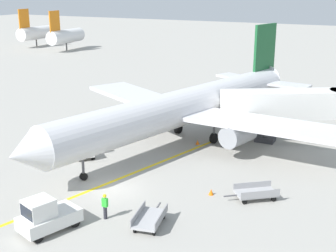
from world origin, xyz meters
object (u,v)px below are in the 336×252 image
object	(u,v)px
safety_cone_wingtip_left	(198,142)
jet_bridge	(301,105)
pushback_tug	(46,216)
airliner	(186,107)
safety_cone_nose_left	(79,126)
ground_crew_marshaller	(105,206)
safety_cone_tail_area	(211,192)
baggage_cart_loaded	(256,193)
safety_cone_nose_right	(80,212)
baggage_cart_empty_trailing	(150,219)
baggage_tug_near_wing	(84,146)
safety_cone_wingtip_right	(39,151)
belt_loader_forward_hold	(107,131)

from	to	relation	value
safety_cone_wingtip_left	jet_bridge	bearing A→B (deg)	32.22
jet_bridge	pushback_tug	xyz separation A→B (m)	(-10.36, -23.71, -2.55)
airliner	safety_cone_nose_left	world-z (taller)	airliner
ground_crew_marshaller	safety_cone_tail_area	distance (m)	7.86
jet_bridge	baggage_cart_loaded	xyz separation A→B (m)	(-0.18, -13.99, -3.07)
jet_bridge	safety_cone_nose_right	distance (m)	23.58
baggage_cart_loaded	safety_cone_nose_right	size ratio (longest dim) A/B	7.90
baggage_cart_empty_trailing	safety_cone_wingtip_left	bearing A→B (deg)	101.41
pushback_tug	ground_crew_marshaller	xyz separation A→B (m)	(2.34, 2.82, -0.08)
pushback_tug	baggage_tug_near_wing	world-z (taller)	pushback_tug
airliner	safety_cone_tail_area	xyz separation A→B (m)	(6.26, -9.80, -3.20)
jet_bridge	baggage_cart_empty_trailing	bearing A→B (deg)	-103.95
airliner	safety_cone_wingtip_left	size ratio (longest dim) A/B	78.80
ground_crew_marshaller	safety_cone_wingtip_right	bearing A→B (deg)	147.75
baggage_tug_near_wing	safety_cone_nose_right	size ratio (longest dim) A/B	6.03
belt_loader_forward_hold	baggage_cart_loaded	size ratio (longest dim) A/B	1.45
jet_bridge	safety_cone_wingtip_right	size ratio (longest dim) A/B	28.25
baggage_tug_near_wing	safety_cone_wingtip_left	size ratio (longest dim) A/B	6.03
belt_loader_forward_hold	baggage_cart_loaded	distance (m)	17.70
ground_crew_marshaller	belt_loader_forward_hold	bearing A→B (deg)	122.68
baggage_cart_empty_trailing	airliner	bearing A→B (deg)	105.80
jet_bridge	baggage_tug_near_wing	distance (m)	20.21
jet_bridge	safety_cone_wingtip_right	xyz separation A→B (m)	(-19.74, -13.49, -3.32)
safety_cone_wingtip_right	safety_cone_tail_area	bearing A→B (deg)	-4.20
safety_cone_nose_right	baggage_cart_loaded	bearing A→B (deg)	36.92
belt_loader_forward_hold	airliner	bearing A→B (deg)	19.58
pushback_tug	safety_cone_wingtip_right	distance (m)	13.90
jet_bridge	ground_crew_marshaller	world-z (taller)	jet_bridge
airliner	baggage_cart_loaded	size ratio (longest dim) A/B	9.98
belt_loader_forward_hold	ground_crew_marshaller	world-z (taller)	belt_loader_forward_hold
belt_loader_forward_hold	safety_cone_nose_left	bearing A→B (deg)	159.36
airliner	safety_cone_nose_right	bearing A→B (deg)	-91.07
baggage_tug_near_wing	safety_cone_nose_left	world-z (taller)	baggage_tug_near_wing
pushback_tug	baggage_cart_loaded	bearing A→B (deg)	43.70
safety_cone_wingtip_left	safety_cone_tail_area	distance (m)	10.77
safety_cone_wingtip_right	jet_bridge	bearing A→B (deg)	34.35
jet_bridge	safety_cone_nose_left	distance (m)	22.17
baggage_tug_near_wing	safety_cone_nose_right	distance (m)	10.75
airliner	safety_cone_wingtip_left	distance (m)	3.46
baggage_cart_loaded	ground_crew_marshaller	size ratio (longest dim) A/B	2.04
jet_bridge	baggage_cart_empty_trailing	xyz separation A→B (m)	(-5.08, -20.43, -3.07)
safety_cone_nose_left	safety_cone_wingtip_right	size ratio (longest dim) A/B	1.00
baggage_tug_near_wing	baggage_cart_empty_trailing	xyz separation A→B (m)	(10.73, -8.11, -0.46)
belt_loader_forward_hold	safety_cone_nose_right	xyz separation A→B (m)	(6.86, -13.74, -0.56)
baggage_cart_loaded	safety_cone_wingtip_left	world-z (taller)	baggage_cart_loaded
belt_loader_forward_hold	safety_cone_wingtip_right	distance (m)	6.81
pushback_tug	baggage_cart_loaded	world-z (taller)	pushback_tug
baggage_cart_loaded	safety_cone_tail_area	bearing A→B (deg)	-166.70
baggage_cart_loaded	safety_cone_wingtip_left	distance (m)	11.92
airliner	baggage_cart_loaded	bearing A→B (deg)	-44.37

